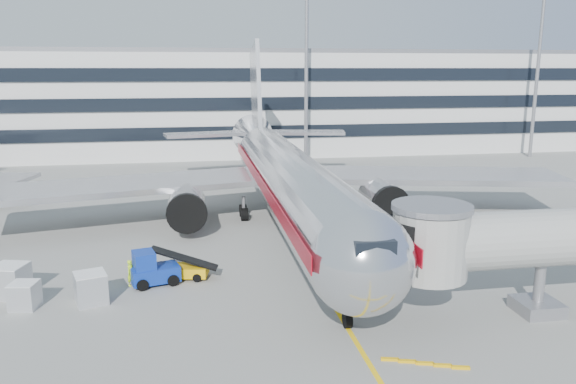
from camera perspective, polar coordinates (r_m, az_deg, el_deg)
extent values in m
plane|color=gray|center=(36.47, 2.62, -8.15)|extent=(180.00, 180.00, 0.00)
cube|color=yellow|center=(45.79, -0.05, -3.81)|extent=(0.25, 70.00, 0.01)
cylinder|color=silver|center=(42.87, 0.40, 0.84)|extent=(5.00, 36.00, 5.00)
sphere|color=silver|center=(25.95, 7.43, -7.05)|extent=(5.00, 5.00, 5.00)
cone|color=silver|center=(65.26, -3.15, 5.35)|extent=(5.00, 10.00, 5.00)
cube|color=black|center=(24.24, 8.55, -5.69)|extent=(1.80, 1.20, 0.90)
cube|color=#B7B7BC|center=(51.94, 13.58, 1.64)|extent=(24.95, 12.07, 0.50)
cube|color=#B7B7BC|center=(48.11, -16.22, 0.65)|extent=(24.95, 12.07, 0.50)
cylinder|color=#99999E|center=(47.20, 9.57, -0.74)|extent=(3.00, 4.20, 3.00)
cylinder|color=#99999E|center=(44.63, -10.23, -1.53)|extent=(3.00, 4.20, 3.00)
cylinder|color=black|center=(45.37, 10.40, -1.31)|extent=(3.10, 0.50, 3.10)
cylinder|color=black|center=(42.69, -10.24, -2.17)|extent=(3.10, 0.50, 3.10)
cube|color=#B7B7BC|center=(65.36, -3.25, 9.24)|extent=(0.45, 9.39, 13.72)
cube|color=#B7B7BC|center=(67.01, 1.44, 6.07)|extent=(10.41, 4.94, 0.35)
cube|color=#B7B7BC|center=(65.79, -8.05, 5.83)|extent=(10.41, 4.94, 0.35)
cylinder|color=gray|center=(28.96, 6.07, -11.93)|extent=(0.24, 0.24, 1.80)
cylinder|color=black|center=(29.14, 6.05, -12.73)|extent=(0.35, 0.90, 0.90)
cylinder|color=gray|center=(49.93, 2.81, -1.27)|extent=(0.30, 0.30, 2.00)
cylinder|color=gray|center=(48.97, -4.53, -1.57)|extent=(0.30, 0.30, 2.00)
cube|color=maroon|center=(43.32, 3.69, 1.34)|extent=(0.06, 38.00, 0.90)
cube|color=maroon|center=(42.45, -2.95, 1.12)|extent=(0.06, 38.00, 0.90)
cylinder|color=#A8A8A3|center=(32.18, 24.57, -4.24)|extent=(13.00, 3.00, 3.00)
cylinder|color=#A8A8A3|center=(29.16, 14.22, -5.13)|extent=(3.80, 3.80, 3.40)
cylinder|color=gray|center=(28.66, 14.42, -1.51)|extent=(4.00, 4.00, 0.30)
cube|color=black|center=(28.67, 11.83, -5.32)|extent=(1.40, 2.60, 2.60)
cylinder|color=gray|center=(32.97, 24.16, -8.58)|extent=(0.56, 0.56, 3.20)
cube|color=gray|center=(33.42, 23.97, -10.59)|extent=(2.20, 2.20, 0.70)
cylinder|color=black|center=(32.95, 22.64, -10.80)|extent=(0.35, 0.70, 0.70)
cylinder|color=black|center=(33.91, 25.26, -10.38)|extent=(0.35, 0.70, 0.70)
cube|color=silver|center=(91.80, -5.14, 9.05)|extent=(150.00, 24.00, 15.00)
cube|color=black|center=(80.07, -4.38, 6.07)|extent=(150.00, 0.30, 1.80)
cube|color=black|center=(79.73, -4.43, 8.93)|extent=(150.00, 0.30, 1.80)
cube|color=black|center=(79.59, -4.48, 11.80)|extent=(150.00, 0.30, 1.80)
cube|color=gray|center=(91.68, -5.24, 13.93)|extent=(150.00, 24.00, 0.60)
cylinder|color=gray|center=(76.90, 1.87, 12.18)|extent=(0.50, 0.50, 25.00)
cylinder|color=gray|center=(90.08, 24.02, 11.18)|extent=(0.50, 0.50, 25.00)
cube|color=#F0B20A|center=(36.02, -11.30, -7.82)|extent=(4.13, 2.15, 0.63)
cube|color=black|center=(35.76, -11.35, -6.61)|extent=(4.24, 1.75, 1.37)
cylinder|color=black|center=(37.00, -13.26, -7.73)|extent=(0.57, 0.35, 0.54)
cylinder|color=black|center=(35.87, -13.75, -8.41)|extent=(0.57, 0.35, 0.54)
cylinder|color=black|center=(36.40, -8.85, -7.88)|extent=(0.57, 0.35, 0.54)
cylinder|color=black|center=(35.25, -9.21, -8.58)|extent=(0.57, 0.35, 0.54)
cube|color=#0D2D96|center=(35.28, -13.36, -8.07)|extent=(3.15, 2.29, 0.91)
cube|color=#0D2D96|center=(34.88, -14.42, -6.78)|extent=(1.56, 1.78, 1.11)
cube|color=black|center=(34.77, -14.45, -6.23)|extent=(1.41, 1.55, 0.10)
cylinder|color=black|center=(35.94, -15.01, -8.29)|extent=(0.76, 0.47, 0.71)
cylinder|color=black|center=(34.54, -14.58, -9.13)|extent=(0.76, 0.47, 0.71)
cylinder|color=black|center=(36.25, -12.16, -7.96)|extent=(0.76, 0.47, 0.71)
cylinder|color=black|center=(34.86, -11.60, -8.77)|extent=(0.76, 0.47, 0.71)
cube|color=silver|center=(33.51, -19.40, -9.23)|extent=(2.06, 2.06, 1.69)
cube|color=white|center=(33.22, -19.50, -7.84)|extent=(2.06, 2.06, 0.06)
cube|color=silver|center=(36.21, -26.37, -8.11)|extent=(2.16, 2.16, 1.81)
cube|color=white|center=(35.92, -26.51, -6.72)|extent=(2.16, 2.16, 0.07)
cube|color=silver|center=(34.24, -25.20, -9.51)|extent=(1.58, 1.58, 1.41)
cube|color=white|center=(33.99, -25.31, -8.38)|extent=(1.58, 1.58, 0.05)
imported|color=#CAFC1A|center=(35.37, -15.68, -7.91)|extent=(0.63, 0.69, 1.59)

